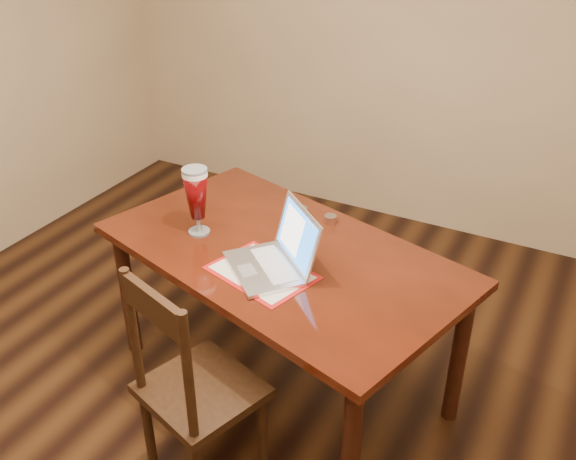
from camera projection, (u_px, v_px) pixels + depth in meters
The scene contains 3 objects.
room_shell at pixel (184, 60), 1.90m from camera, with size 4.51×5.01×2.71m.
dining_table at pixel (278, 265), 2.90m from camera, with size 1.83×1.34×1.09m.
dining_chair at pixel (193, 389), 2.52m from camera, with size 0.54×0.52×1.01m.
Camera 1 is at (1.16, -1.54, 2.28)m, focal length 40.00 mm.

